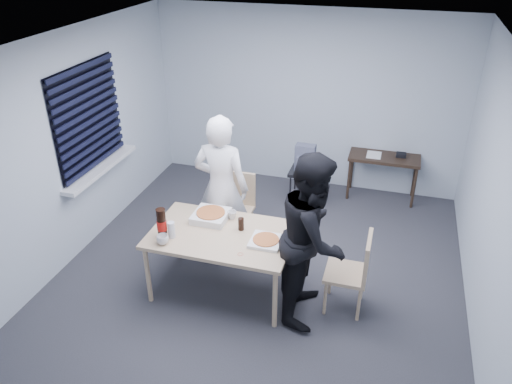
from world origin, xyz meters
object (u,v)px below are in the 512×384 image
(side_table, at_px, (384,161))
(mug_a, at_px, (163,240))
(soda_bottle, at_px, (162,224))
(person_white, at_px, (222,188))
(dining_table, at_px, (222,238))
(stool, at_px, (304,177))
(backpack, at_px, (305,158))
(person_black, at_px, (313,237))
(chair_right, at_px, (355,268))
(mug_b, at_px, (232,215))
(chair_far, at_px, (237,203))

(side_table, xyz_separation_m, mug_a, (-2.01, -2.95, 0.19))
(soda_bottle, bearing_deg, person_white, 69.92)
(dining_table, relative_size, side_table, 1.51)
(stool, bearing_deg, dining_table, -102.69)
(dining_table, height_order, backpack, backpack)
(person_black, bearing_deg, person_white, 59.58)
(person_white, bearing_deg, stool, -116.51)
(person_black, bearing_deg, dining_table, 87.28)
(chair_right, bearing_deg, backpack, 115.10)
(dining_table, relative_size, backpack, 3.90)
(backpack, bearing_deg, mug_b, -93.97)
(chair_right, height_order, side_table, chair_right)
(soda_bottle, bearing_deg, mug_b, 43.34)
(person_black, distance_m, soda_bottle, 1.54)
(stool, relative_size, soda_bottle, 1.69)
(backpack, xyz_separation_m, soda_bottle, (-1.03, -2.28, 0.15))
(chair_right, distance_m, mug_b, 1.42)
(stool, bearing_deg, soda_bottle, -114.09)
(chair_right, height_order, mug_b, chair_right)
(chair_far, bearing_deg, mug_a, -103.87)
(person_white, distance_m, backpack, 1.57)
(person_white, distance_m, person_black, 1.39)
(chair_far, height_order, side_table, chair_far)
(mug_b, relative_size, soda_bottle, 0.31)
(mug_b, bearing_deg, soda_bottle, -136.66)
(backpack, bearing_deg, person_white, -106.02)
(person_white, xyz_separation_m, mug_a, (-0.27, -1.00, -0.11))
(chair_far, height_order, person_black, person_black)
(chair_right, bearing_deg, mug_b, 170.57)
(dining_table, relative_size, soda_bottle, 4.57)
(person_white, distance_m, stool, 1.63)
(stool, distance_m, soda_bottle, 2.55)
(dining_table, height_order, soda_bottle, soda_bottle)
(soda_bottle, bearing_deg, side_table, 53.98)
(person_black, xyz_separation_m, mug_a, (-1.47, -0.30, -0.11))
(dining_table, bearing_deg, backpack, 77.24)
(chair_far, relative_size, soda_bottle, 2.73)
(mug_a, bearing_deg, stool, 68.07)
(person_white, xyz_separation_m, side_table, (1.74, 1.95, -0.31))
(mug_b, bearing_deg, mug_a, -128.23)
(chair_right, relative_size, mug_b, 8.90)
(dining_table, distance_m, chair_right, 1.40)
(chair_right, distance_m, person_white, 1.77)
(mug_a, bearing_deg, soda_bottle, 116.03)
(chair_far, height_order, backpack, backpack)
(person_white, bearing_deg, dining_table, 109.75)
(chair_right, xyz_separation_m, mug_b, (-1.38, 0.23, 0.26))
(mug_a, distance_m, mug_b, 0.83)
(person_black, height_order, stool, person_black)
(side_table, height_order, backpack, backpack)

